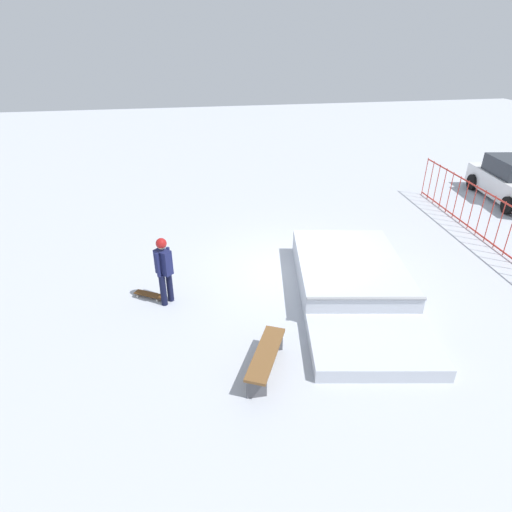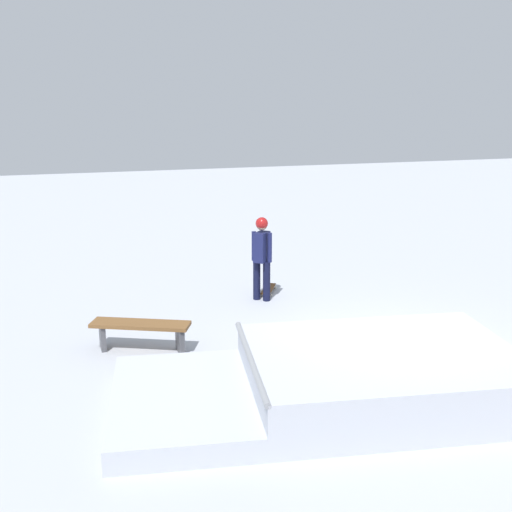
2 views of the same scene
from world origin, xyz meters
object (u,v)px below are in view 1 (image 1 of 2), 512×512
Objects in this scene: skate_ramp at (352,282)px; skater at (164,266)px; park_bench at (266,357)px; skateboard at (150,295)px.

skate_ramp is 4.62m from skater.
park_bench is at bearing -38.39° from skate_ramp.
skateboard is (-0.31, -0.45, -0.93)m from skater.
skater is at bearing -145.94° from park_bench.
skate_ramp is at bearing 38.79° from skater.
skater reaches higher than skate_ramp.
skateboard is 0.49× the size of park_bench.
park_bench is (3.07, 2.31, 0.28)m from skateboard.
park_bench is (2.35, -2.69, 0.04)m from skate_ramp.
skater is 1.08m from skateboard.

